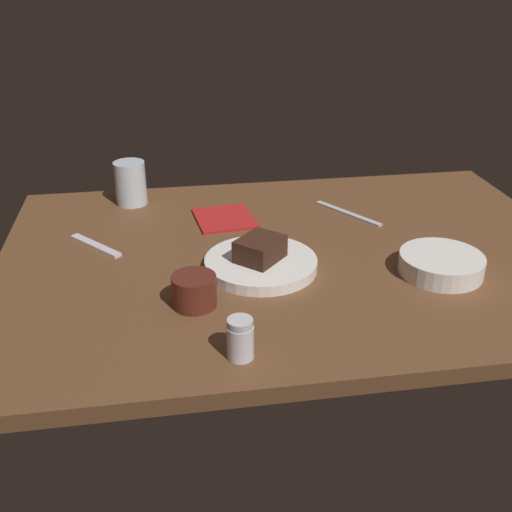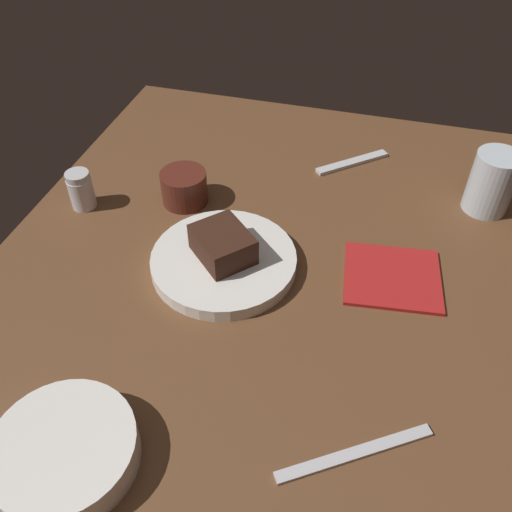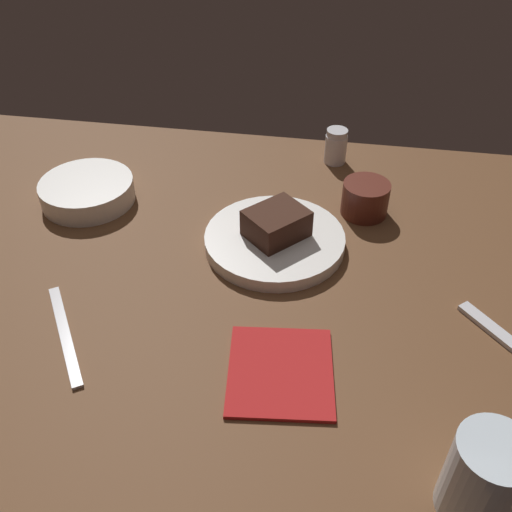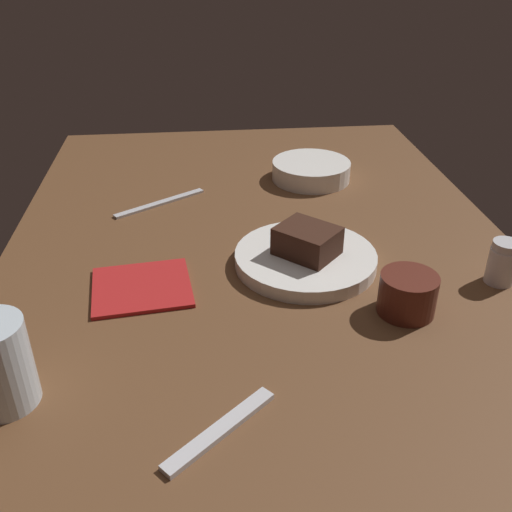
# 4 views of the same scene
# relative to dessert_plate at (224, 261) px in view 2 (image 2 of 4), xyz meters

# --- Properties ---
(dining_table) EXTENTS (1.20, 0.84, 0.03)m
(dining_table) POSITION_rel_dessert_plate_xyz_m (-0.08, -0.06, -0.03)
(dining_table) COLOR brown
(dining_table) RESTS_ON ground
(dessert_plate) EXTENTS (0.22, 0.22, 0.02)m
(dessert_plate) POSITION_rel_dessert_plate_xyz_m (0.00, 0.00, 0.00)
(dessert_plate) COLOR white
(dessert_plate) RESTS_ON dining_table
(chocolate_cake_slice) EXTENTS (0.11, 0.11, 0.04)m
(chocolate_cake_slice) POSITION_rel_dessert_plate_xyz_m (0.00, 0.00, 0.03)
(chocolate_cake_slice) COLOR #381E14
(chocolate_cake_slice) RESTS_ON dessert_plate
(salt_shaker) EXTENTS (0.04, 0.04, 0.07)m
(salt_shaker) POSITION_rel_dessert_plate_xyz_m (0.08, 0.28, 0.02)
(salt_shaker) COLOR silver
(salt_shaker) RESTS_ON dining_table
(water_glass) EXTENTS (0.07, 0.07, 0.10)m
(water_glass) POSITION_rel_dessert_plate_xyz_m (0.26, -0.38, 0.04)
(water_glass) COLOR silver
(water_glass) RESTS_ON dining_table
(side_bowl) EXTENTS (0.16, 0.16, 0.04)m
(side_bowl) POSITION_rel_dessert_plate_xyz_m (-0.34, 0.07, 0.01)
(side_bowl) COLOR white
(side_bowl) RESTS_ON dining_table
(coffee_cup) EXTENTS (0.08, 0.08, 0.06)m
(coffee_cup) POSITION_rel_dessert_plate_xyz_m (0.14, 0.11, 0.02)
(coffee_cup) COLOR #562319
(coffee_cup) RESTS_ON dining_table
(dessert_spoon) EXTENTS (0.11, 0.13, 0.01)m
(dessert_spoon) POSITION_rel_dessert_plate_xyz_m (0.33, -0.15, -0.01)
(dessert_spoon) COLOR silver
(dessert_spoon) RESTS_ON dining_table
(butter_knife) EXTENTS (0.12, 0.17, 0.01)m
(butter_knife) POSITION_rel_dessert_plate_xyz_m (-0.25, -0.23, -0.01)
(butter_knife) COLOR silver
(butter_knife) RESTS_ON dining_table
(folded_napkin) EXTENTS (0.15, 0.16, 0.01)m
(folded_napkin) POSITION_rel_dessert_plate_xyz_m (0.04, -0.25, -0.01)
(folded_napkin) COLOR #B21E1E
(folded_napkin) RESTS_ON dining_table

